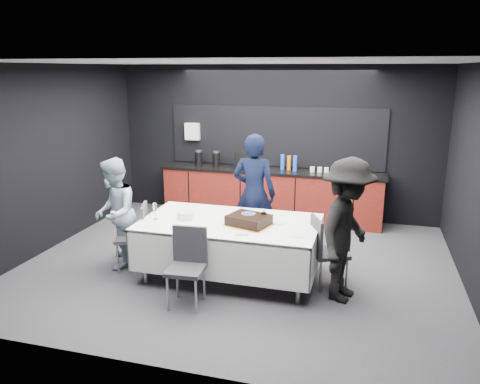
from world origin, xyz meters
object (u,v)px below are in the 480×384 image
object	(u,v)px
person_left	(114,213)
champagne_flute	(155,208)
cake_assembly	(249,220)
person_right	(347,230)
chair_near	(188,260)
chair_left	(137,232)
chair_right	(324,247)
person_center	(254,194)
plate_stack	(186,215)
party_table	(230,231)

from	to	relation	value
person_left	champagne_flute	bearing A→B (deg)	59.29
cake_assembly	person_right	world-z (taller)	person_right
champagne_flute	chair_near	size ratio (longest dim) A/B	0.24
person_right	chair_left	bearing A→B (deg)	102.42
chair_right	chair_near	distance (m)	1.74
cake_assembly	person_right	xyz separation A→B (m)	(1.23, -0.14, 0.02)
chair_left	person_center	distance (m)	1.81
champagne_flute	chair_right	size ratio (longest dim) A/B	0.24
chair_right	person_left	size ratio (longest dim) A/B	0.60
person_center	chair_left	bearing A→B (deg)	40.14
person_center	person_right	size ratio (longest dim) A/B	1.04
plate_stack	chair_left	bearing A→B (deg)	-177.93
plate_stack	person_center	world-z (taller)	person_center
cake_assembly	champagne_flute	world-z (taller)	champagne_flute
champagne_flute	chair_near	xyz separation A→B (m)	(0.71, -0.65, -0.40)
plate_stack	chair_near	world-z (taller)	chair_near
party_table	chair_left	xyz separation A→B (m)	(-1.32, -0.09, -0.11)
person_right	plate_stack	bearing A→B (deg)	100.78
plate_stack	chair_right	world-z (taller)	chair_right
champagne_flute	cake_assembly	bearing A→B (deg)	4.64
cake_assembly	chair_right	xyz separation A→B (m)	(0.96, 0.11, -0.31)
cake_assembly	person_left	bearing A→B (deg)	-179.99
party_table	person_center	xyz separation A→B (m)	(0.08, 0.99, 0.26)
person_center	party_table	bearing A→B (deg)	87.67
cake_assembly	chair_right	bearing A→B (deg)	6.53
party_table	chair_right	distance (m)	1.24
cake_assembly	chair_right	world-z (taller)	cake_assembly
chair_right	person_right	world-z (taller)	person_right
plate_stack	chair_near	size ratio (longest dim) A/B	0.25
champagne_flute	person_left	bearing A→B (deg)	171.37
person_center	person_right	distance (m)	1.88
party_table	chair_near	size ratio (longest dim) A/B	2.51
plate_stack	person_left	world-z (taller)	person_left
person_center	person_left	xyz separation A→B (m)	(-1.74, -1.07, -0.13)
cake_assembly	chair_near	size ratio (longest dim) A/B	0.69
chair_left	chair_right	xyz separation A→B (m)	(2.55, 0.12, 0.00)
champagne_flute	chair_right	xyz separation A→B (m)	(2.22, 0.21, -0.40)
cake_assembly	chair_near	world-z (taller)	cake_assembly
chair_left	person_center	xyz separation A→B (m)	(1.40, 1.08, 0.37)
plate_stack	chair_left	distance (m)	0.78
party_table	person_left	distance (m)	1.66
cake_assembly	plate_stack	distance (m)	0.87
party_table	chair_near	distance (m)	0.88
chair_near	person_left	distance (m)	1.59
chair_near	person_right	distance (m)	1.91
plate_stack	chair_right	xyz separation A→B (m)	(1.83, 0.09, -0.30)
party_table	chair_near	world-z (taller)	chair_near
person_center	person_left	world-z (taller)	person_center
chair_left	person_left	world-z (taller)	person_left
chair_right	chair_near	size ratio (longest dim) A/B	1.00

